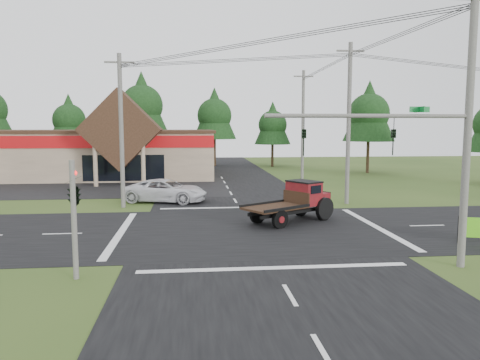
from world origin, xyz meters
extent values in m
plane|color=#2F4719|center=(0.00, 0.00, 0.00)|extent=(120.00, 120.00, 0.00)
cube|color=black|center=(0.00, 0.00, 0.01)|extent=(12.00, 120.00, 0.02)
cube|color=black|center=(0.00, 0.00, 0.01)|extent=(120.00, 12.00, 0.02)
cube|color=black|center=(-14.00, 19.00, 0.01)|extent=(28.00, 14.00, 0.02)
cube|color=gray|center=(-16.00, 30.00, 2.50)|extent=(30.00, 15.00, 5.00)
cube|color=#312014|center=(-16.00, 30.00, 5.05)|extent=(30.40, 15.40, 0.30)
cube|color=#9A0B0E|center=(-16.00, 22.45, 4.10)|extent=(30.00, 0.12, 1.20)
cube|color=#312014|center=(-10.00, 21.50, 5.30)|extent=(7.78, 4.00, 7.78)
cylinder|color=gray|center=(-12.20, 19.80, 2.00)|extent=(0.40, 0.40, 4.00)
cylinder|color=gray|center=(-7.80, 19.80, 2.00)|extent=(0.40, 0.40, 4.00)
cube|color=black|center=(-10.00, 22.48, 1.50)|extent=(8.00, 0.08, 2.60)
cylinder|color=#595651|center=(7.50, -7.50, 3.50)|extent=(0.24, 0.24, 7.00)
cylinder|color=#595651|center=(3.50, -7.50, 6.00)|extent=(8.00, 0.16, 0.16)
imported|color=black|center=(4.50, -7.50, 5.00)|extent=(0.16, 0.20, 1.00)
imported|color=black|center=(1.00, -7.50, 5.00)|extent=(0.16, 0.20, 1.00)
cube|color=#0C6626|center=(5.50, -7.50, 6.25)|extent=(0.80, 0.04, 0.22)
cylinder|color=#595651|center=(-7.50, -7.50, 2.20)|extent=(0.20, 0.20, 4.40)
imported|color=black|center=(-7.50, -7.30, 3.70)|extent=(0.53, 2.48, 1.00)
sphere|color=#FF0C0C|center=(-7.50, -7.15, 3.90)|extent=(0.18, 0.18, 0.18)
cylinder|color=#595651|center=(7.50, -7.50, 5.50)|extent=(0.30, 0.30, 11.00)
cylinder|color=#595651|center=(-8.00, 8.00, 5.25)|extent=(0.30, 0.30, 10.50)
cube|color=#595651|center=(-8.00, 8.00, 9.90)|extent=(2.00, 0.12, 0.12)
cylinder|color=#595651|center=(8.00, 8.00, 5.75)|extent=(0.30, 0.30, 11.50)
cube|color=#595651|center=(8.00, 8.00, 10.90)|extent=(2.00, 0.12, 0.12)
cylinder|color=#595651|center=(8.00, 22.00, 5.60)|extent=(0.30, 0.30, 11.20)
cube|color=#595651|center=(8.00, 22.00, 10.60)|extent=(2.00, 0.12, 0.12)
cylinder|color=#332316|center=(-20.00, 42.00, 1.75)|extent=(0.36, 0.36, 3.50)
cone|color=black|center=(-20.00, 42.00, 6.80)|extent=(5.60, 5.60, 6.60)
sphere|color=black|center=(-20.00, 42.00, 6.50)|extent=(4.40, 4.40, 4.40)
cylinder|color=#332316|center=(-10.00, 41.00, 2.27)|extent=(0.36, 0.36, 4.55)
cone|color=black|center=(-10.00, 41.00, 8.84)|extent=(7.28, 7.28, 8.58)
sphere|color=black|center=(-10.00, 41.00, 8.45)|extent=(5.72, 5.72, 5.72)
cylinder|color=#332316|center=(0.00, 42.00, 1.92)|extent=(0.36, 0.36, 3.85)
cone|color=black|center=(0.00, 42.00, 7.48)|extent=(6.16, 6.16, 7.26)
sphere|color=black|center=(0.00, 42.00, 7.15)|extent=(4.84, 4.84, 4.84)
cylinder|color=#332316|center=(8.00, 40.00, 1.57)|extent=(0.36, 0.36, 3.15)
cone|color=black|center=(8.00, 40.00, 6.12)|extent=(5.04, 5.04, 5.94)
sphere|color=black|center=(8.00, 40.00, 5.85)|extent=(3.96, 3.96, 3.96)
cylinder|color=#332316|center=(18.00, 30.00, 1.92)|extent=(0.36, 0.36, 3.85)
cone|color=black|center=(18.00, 30.00, 7.48)|extent=(6.16, 6.16, 7.26)
sphere|color=black|center=(18.00, 30.00, 7.15)|extent=(4.84, 4.84, 4.84)
imported|color=silver|center=(-5.20, 10.11, 0.85)|extent=(6.67, 4.42, 1.70)
camera|label=1|loc=(-3.17, -24.77, 5.60)|focal=35.00mm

